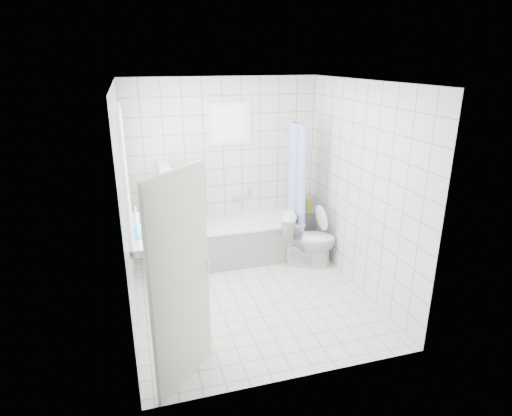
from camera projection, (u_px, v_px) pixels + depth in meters
name	position (u px, v px, depth m)	size (l,w,h in m)	color
ground	(252.00, 297.00, 5.36)	(3.00, 3.00, 0.00)	white
ceiling	(251.00, 81.00, 4.50)	(3.00, 3.00, 0.00)	white
wall_back	(224.00, 168.00, 6.29)	(2.80, 0.02, 2.60)	white
wall_front	(300.00, 252.00, 3.58)	(2.80, 0.02, 2.60)	white
wall_left	(125.00, 210.00, 4.56)	(0.02, 3.00, 2.60)	white
wall_right	(360.00, 189.00, 5.31)	(0.02, 3.00, 2.60)	white
window_left	(127.00, 176.00, 4.74)	(0.01, 0.90, 1.40)	white
window_back	(230.00, 124.00, 6.06)	(0.50, 0.01, 0.50)	white
window_sill	(137.00, 236.00, 5.00)	(0.18, 1.02, 0.08)	white
door	(181.00, 282.00, 3.70)	(0.04, 0.80, 2.00)	silver
bathtub	(237.00, 240.00, 6.31)	(1.83, 0.77, 0.58)	white
partition_wall	(168.00, 219.00, 5.85)	(0.15, 0.85, 1.50)	white
tiled_ledge	(301.00, 227.00, 6.84)	(0.40, 0.24, 0.55)	white
toilet	(309.00, 240.00, 6.10)	(0.43, 0.75, 0.77)	white
curtain_rod	(295.00, 121.00, 5.95)	(0.02, 0.02, 0.80)	silver
shower_curtain	(297.00, 186.00, 6.13)	(0.14, 0.48, 1.78)	#4E6EE6
tub_faucet	(238.00, 197.00, 6.45)	(0.18, 0.06, 0.06)	silver
sill_bottles	(137.00, 224.00, 4.96)	(0.16, 0.39, 0.28)	white
ledge_bottles	(303.00, 204.00, 6.68)	(0.21, 0.18, 0.26)	red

